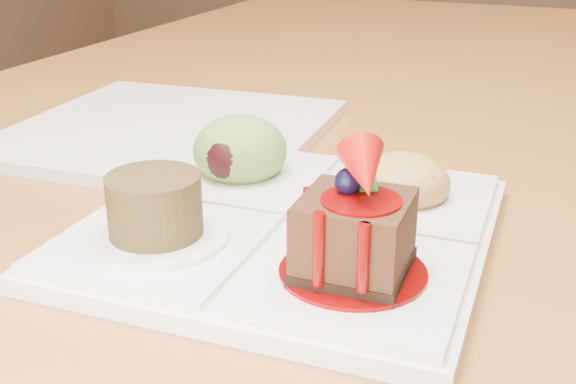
% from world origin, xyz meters
% --- Properties ---
extents(dining_table, '(1.00, 1.80, 0.75)m').
position_xyz_m(dining_table, '(0.00, 0.00, 0.68)').
color(dining_table, '#976327').
rests_on(dining_table, ground).
extents(sampler_plate, '(0.28, 0.28, 0.10)m').
position_xyz_m(sampler_plate, '(0.07, -0.37, 0.77)').
color(sampler_plate, silver).
rests_on(sampler_plate, dining_table).
extents(second_plate, '(0.31, 0.31, 0.01)m').
position_xyz_m(second_plate, '(-0.13, -0.20, 0.76)').
color(second_plate, silver).
rests_on(second_plate, dining_table).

